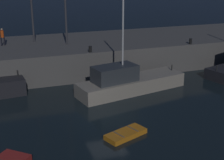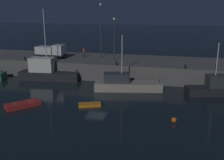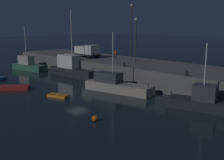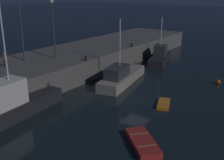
# 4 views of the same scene
# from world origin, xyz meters

# --- Properties ---
(ground_plane) EXTENTS (320.00, 320.00, 0.00)m
(ground_plane) POSITION_xyz_m (0.00, 0.00, 0.00)
(ground_plane) COLOR black
(pier_quay) EXTENTS (58.96, 10.23, 2.68)m
(pier_quay) POSITION_xyz_m (0.00, 12.51, 1.34)
(pier_quay) COLOR #5B5956
(pier_quay) RESTS_ON ground
(fishing_boat_blue) EXTENTS (9.63, 4.28, 7.68)m
(fishing_boat_blue) POSITION_xyz_m (3.13, 4.00, 0.88)
(fishing_boat_blue) COLOR gray
(fishing_boat_blue) RESTS_ON ground
(dinghy_red_small) EXTENTS (2.82, 1.96, 0.35)m
(dinghy_red_small) POSITION_xyz_m (0.18, -3.05, 0.15)
(dinghy_red_small) COLOR orange
(dinghy_red_small) RESTS_ON ground
(lamp_post_east) EXTENTS (0.44, 0.44, 6.98)m
(lamp_post_east) POSITION_xyz_m (-0.22, 11.60, 6.82)
(lamp_post_east) COLOR #38383D
(lamp_post_east) RESTS_ON pier_quay
(dockworker) EXTENTS (0.42, 0.39, 1.65)m
(dockworker) POSITION_xyz_m (-6.12, 13.12, 3.62)
(dockworker) COLOR black
(dockworker) RESTS_ON pier_quay
(bollard_west) EXTENTS (0.28, 0.28, 0.55)m
(bollard_west) POSITION_xyz_m (11.23, 7.70, 2.95)
(bollard_west) COLOR black
(bollard_west) RESTS_ON pier_quay
(bollard_east) EXTENTS (0.28, 0.28, 0.55)m
(bollard_east) POSITION_xyz_m (1.05, 7.73, 2.95)
(bollard_east) COLOR black
(bollard_east) RESTS_ON pier_quay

